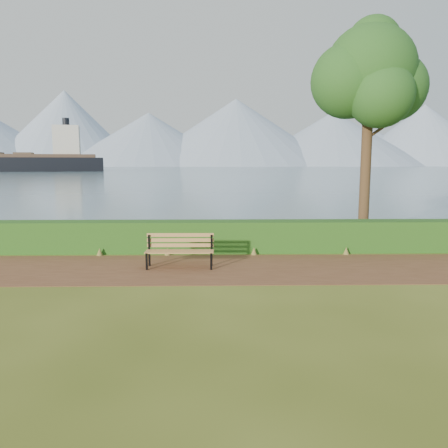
{
  "coord_description": "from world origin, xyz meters",
  "views": [
    {
      "loc": [
        0.39,
        -11.3,
        2.85
      ],
      "look_at": [
        0.64,
        1.2,
        1.1
      ],
      "focal_mm": 35.0,
      "sensor_mm": 36.0,
      "label": 1
    }
  ],
  "objects": [
    {
      "name": "mountains",
      "position": [
        -9.17,
        406.05,
        27.7
      ],
      "size": [
        585.0,
        190.0,
        70.0
      ],
      "color": "#8496B0",
      "rests_on": "ground"
    },
    {
      "name": "ground",
      "position": [
        0.0,
        0.0,
        0.0
      ],
      "size": [
        140.0,
        140.0,
        0.0
      ],
      "primitive_type": "plane",
      "color": "#475217",
      "rests_on": "ground"
    },
    {
      "name": "path",
      "position": [
        0.0,
        0.3,
        0.01
      ],
      "size": [
        40.0,
        3.4,
        0.01
      ],
      "primitive_type": "cube",
      "color": "brown",
      "rests_on": "ground"
    },
    {
      "name": "water",
      "position": [
        0.0,
        260.0,
        0.01
      ],
      "size": [
        700.0,
        510.0,
        0.0
      ],
      "primitive_type": "cube",
      "color": "#466170",
      "rests_on": "ground"
    },
    {
      "name": "hedge",
      "position": [
        0.0,
        2.6,
        0.5
      ],
      "size": [
        32.0,
        0.85,
        1.0
      ],
      "primitive_type": "cube",
      "color": "#1A4814",
      "rests_on": "ground"
    },
    {
      "name": "tree",
      "position": [
        5.67,
        4.03,
        5.79
      ],
      "size": [
        4.04,
        3.36,
        7.79
      ],
      "rotation": [
        0.0,
        0.0,
        -0.18
      ],
      "color": "#3C2918",
      "rests_on": "ground"
    },
    {
      "name": "bench",
      "position": [
        -0.58,
        0.47,
        0.53
      ],
      "size": [
        1.86,
        0.57,
        0.93
      ],
      "rotation": [
        0.0,
        0.0,
        -0.01
      ],
      "color": "black",
      "rests_on": "ground"
    },
    {
      "name": "cargo_ship",
      "position": [
        -67.77,
        135.4,
        2.94
      ],
      "size": [
        65.4,
        25.38,
        19.69
      ],
      "rotation": [
        0.0,
        0.0,
        0.24
      ],
      "color": "black",
      "rests_on": "ground"
    }
  ]
}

